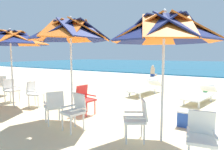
% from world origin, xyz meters
% --- Properties ---
extents(ground_plane, '(80.00, 80.00, 0.00)m').
position_xyz_m(ground_plane, '(0.00, 0.00, 0.00)').
color(ground_plane, beige).
extents(sea, '(80.00, 36.00, 0.10)m').
position_xyz_m(sea, '(0.00, 28.11, 0.05)').
color(sea, '#19607F').
rests_on(sea, ground).
extents(surf_foam, '(80.00, 0.70, 0.01)m').
position_xyz_m(surf_foam, '(0.00, 9.81, 0.01)').
color(surf_foam, white).
rests_on(surf_foam, ground).
extents(beach_umbrella_0, '(2.17, 2.17, 2.67)m').
position_xyz_m(beach_umbrella_0, '(0.38, -2.76, 2.26)').
color(beach_umbrella_0, silver).
rests_on(beach_umbrella_0, ground).
extents(plastic_chair_0, '(0.50, 0.53, 0.87)m').
position_xyz_m(plastic_chair_0, '(1.19, -3.31, 0.50)').
color(plastic_chair_0, white).
rests_on(plastic_chair_0, ground).
extents(plastic_chair_1, '(0.62, 0.61, 0.87)m').
position_xyz_m(plastic_chair_1, '(-0.04, -3.02, 0.50)').
color(plastic_chair_1, white).
rests_on(plastic_chair_1, ground).
extents(beach_umbrella_1, '(2.13, 2.13, 2.78)m').
position_xyz_m(beach_umbrella_1, '(-2.10, -2.72, 2.38)').
color(beach_umbrella_1, silver).
rests_on(beach_umbrella_1, ground).
extents(plastic_chair_2, '(0.62, 0.61, 0.87)m').
position_xyz_m(plastic_chair_2, '(-2.26, -3.20, 0.50)').
color(plastic_chair_2, white).
rests_on(plastic_chair_2, ground).
extents(plastic_chair_3, '(0.53, 0.51, 0.87)m').
position_xyz_m(plastic_chair_3, '(-2.14, -2.12, 0.50)').
color(plastic_chair_3, red).
rests_on(plastic_chair_3, ground).
extents(plastic_chair_4, '(0.53, 0.56, 0.87)m').
position_xyz_m(plastic_chair_4, '(-1.54, -3.23, 0.50)').
color(plastic_chair_4, white).
rests_on(plastic_chair_4, ground).
extents(beach_umbrella_2, '(2.44, 2.44, 2.63)m').
position_xyz_m(beach_umbrella_2, '(-4.77, -2.71, 2.30)').
color(beach_umbrella_2, silver).
rests_on(beach_umbrella_2, ground).
extents(plastic_chair_6, '(0.58, 0.55, 0.87)m').
position_xyz_m(plastic_chair_6, '(-4.17, -2.32, 0.50)').
color(plastic_chair_6, white).
rests_on(plastic_chair_6, ground).
extents(plastic_chair_7, '(0.47, 0.44, 0.87)m').
position_xyz_m(plastic_chair_7, '(-5.52, -2.33, 0.50)').
color(plastic_chair_7, white).
rests_on(plastic_chair_7, ground).
extents(plastic_chair_8, '(0.57, 0.59, 0.87)m').
position_xyz_m(plastic_chair_8, '(-6.81, -1.81, 0.50)').
color(plastic_chair_8, white).
rests_on(plastic_chair_8, ground).
extents(sun_lounger_0, '(1.05, 2.23, 0.62)m').
position_xyz_m(sun_lounger_0, '(0.62, 1.24, 0.28)').
color(sun_lounger_0, white).
rests_on(sun_lounger_0, ground).
extents(sun_lounger_1, '(0.95, 2.22, 0.62)m').
position_xyz_m(sun_lounger_1, '(-1.68, 1.56, 0.28)').
color(sun_lounger_1, white).
rests_on(sun_lounger_1, ground).
extents(cooler_box, '(0.50, 0.34, 0.40)m').
position_xyz_m(cooler_box, '(0.71, -1.62, 0.20)').
color(cooler_box, blue).
rests_on(cooler_box, ground).
extents(beach_ball, '(0.25, 0.25, 0.25)m').
position_xyz_m(beach_ball, '(0.59, 3.37, 0.13)').
color(beach_ball, '#2D8C4C').
rests_on(beach_ball, ground).
extents(beachgoer_seated, '(0.30, 0.93, 0.92)m').
position_xyz_m(beachgoer_seated, '(-3.83, 8.81, 0.29)').
color(beachgoer_seated, '#2D4CA5').
rests_on(beachgoer_seated, ground).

